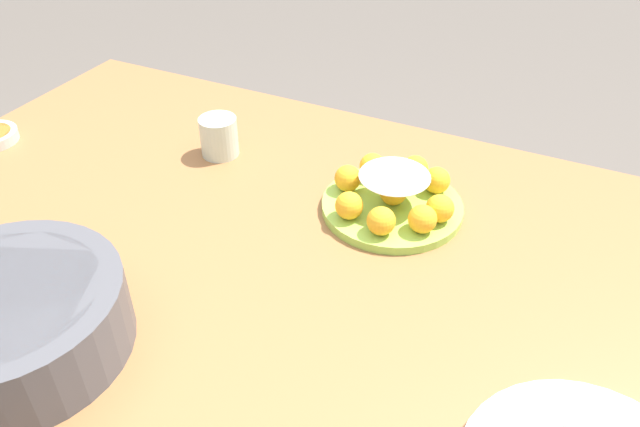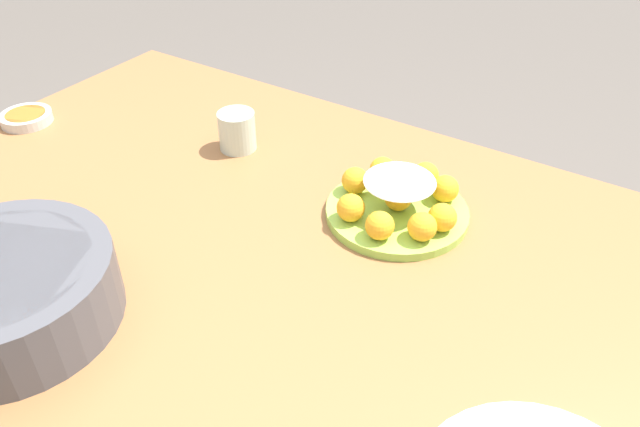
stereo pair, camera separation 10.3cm
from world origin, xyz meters
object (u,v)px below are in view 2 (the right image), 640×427
(cake_plate, at_px, (399,202))
(serving_bowl, at_px, (5,291))
(sauce_bowl, at_px, (26,117))
(dining_table, at_px, (242,287))
(cup_near, at_px, (237,131))

(cake_plate, distance_m, serving_bowl, 0.63)
(sauce_bowl, bearing_deg, cake_plate, -170.80)
(dining_table, bearing_deg, cup_near, -51.23)
(dining_table, bearing_deg, serving_bowl, 59.65)
(cake_plate, bearing_deg, serving_bowl, 56.15)
(dining_table, height_order, serving_bowl, serving_bowl)
(cake_plate, relative_size, serving_bowl, 0.81)
(cake_plate, xyz_separation_m, sauce_bowl, (0.84, 0.14, -0.02))
(cake_plate, bearing_deg, sauce_bowl, 9.20)
(cake_plate, distance_m, cup_near, 0.38)
(cup_near, bearing_deg, cake_plate, 175.40)
(cake_plate, distance_m, sauce_bowl, 0.85)
(dining_table, distance_m, sauce_bowl, 0.68)
(sauce_bowl, relative_size, cup_near, 1.37)
(cake_plate, xyz_separation_m, cup_near, (0.38, -0.03, 0.01))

